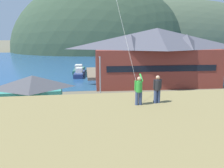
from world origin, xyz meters
name	(u,v)px	position (x,y,z in m)	size (l,w,h in m)	color
ground_plane	(128,134)	(0.00, 0.00, 0.00)	(600.00, 600.00, 0.00)	#66604C
parking_lot_pad	(120,116)	(0.00, 5.00, 0.05)	(40.00, 20.00, 0.10)	gray
bay_water	(95,61)	(0.00, 60.00, 0.01)	(360.00, 84.00, 0.03)	navy
far_hill_west_ridge	(91,50)	(0.47, 113.08, 0.00)	(80.85, 64.02, 68.85)	#2D3D33
far_hill_east_peak	(101,50)	(6.34, 112.53, 0.00)	(101.03, 73.12, 78.17)	#334733
far_hill_center_saddle	(180,49)	(56.42, 114.62, 0.00)	(140.91, 46.19, 60.17)	#42513D
harbor_lodge	(156,55)	(9.74, 21.18, 5.86)	(25.26, 10.45, 11.04)	brown
storage_shed_near_lot	(33,94)	(-10.76, 7.46, 2.60)	(7.89, 5.54, 5.00)	#338475
wharf_dock	(93,73)	(-1.93, 33.82, 0.35)	(3.20, 14.52, 0.70)	#70604C
moored_boat_wharfside	(79,70)	(-5.53, 37.01, 0.72)	(3.10, 7.91, 2.16)	#23564C
moored_boat_outer_mooring	(108,72)	(1.66, 32.56, 0.72)	(3.25, 8.00, 2.16)	navy
moored_boat_inner_slip	(79,73)	(-5.34, 31.80, 0.72)	(2.75, 6.83, 2.16)	navy
parked_car_mid_row_near	(187,122)	(6.16, -0.22, 1.06)	(4.30, 2.24, 1.82)	#9EA3A8
parked_car_front_row_silver	(143,123)	(1.52, 0.11, 1.06)	(4.31, 2.27, 1.82)	slate
parked_car_back_row_right	(104,105)	(-1.90, 6.65, 1.06)	(4.32, 2.31, 1.82)	#236633
parked_car_lone_by_shed	(219,102)	(13.58, 5.69, 1.06)	(4.23, 2.11, 1.82)	red
parked_car_mid_row_center	(174,100)	(7.97, 7.41, 1.06)	(4.34, 2.34, 1.82)	black
parking_light_pole	(100,77)	(-2.04, 10.56, 4.01)	(0.24, 0.78, 6.76)	#ADADB2
person_kite_flyer	(139,90)	(-1.14, -8.12, 6.85)	(0.51, 0.67, 1.86)	#384770
person_companion	(157,88)	(0.09, -7.90, 6.84)	(0.55, 0.40, 1.74)	#384770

